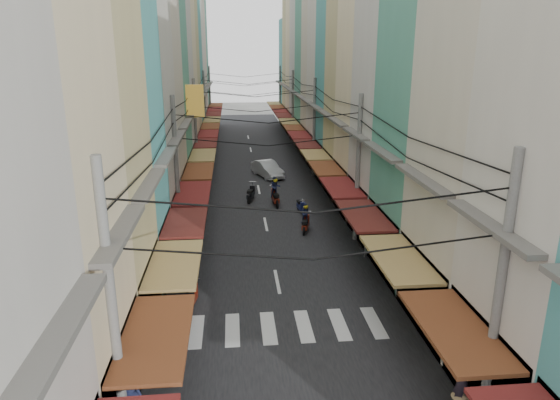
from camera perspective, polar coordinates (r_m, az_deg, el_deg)
ground at (r=25.40m, az=-0.73°, el=-7.35°), size 160.00×160.00×0.00m
road at (r=44.37m, az=-2.87°, el=3.28°), size 10.00×80.00×0.02m
sidewalk_left at (r=44.57m, az=-11.26°, el=3.06°), size 3.00×80.00×0.06m
sidewalk_right at (r=45.11m, az=5.42°, el=3.48°), size 3.00×80.00×0.06m
crosswalk at (r=20.09m, az=0.73°, el=-14.29°), size 7.55×2.40×0.01m
building_row_left at (r=40.11m, az=-14.64°, el=15.44°), size 7.80×67.67×23.70m
building_row_right at (r=40.74m, az=8.78°, el=15.27°), size 7.80×68.98×22.59m
utility_poles at (r=38.34m, az=-2.66°, el=11.12°), size 10.20×66.13×8.20m
white_car at (r=42.54m, az=-1.43°, el=2.69°), size 5.08×3.35×1.67m
bicycle at (r=27.69m, az=10.51°, el=-5.53°), size 1.51×0.98×0.97m
moving_scooters at (r=30.58m, az=-1.41°, el=-1.96°), size 6.68×17.07×2.00m
parked_scooters at (r=23.06m, az=10.46°, el=-8.95°), size 13.37×13.00×1.01m
pedestrians at (r=25.08m, az=-10.15°, el=-5.39°), size 12.11×25.02×2.24m
market_umbrella at (r=20.19m, az=18.95°, el=-7.81°), size 2.48×2.48×2.61m
traffic_sign at (r=25.90m, az=9.79°, el=-2.70°), size 0.10×0.57×2.59m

